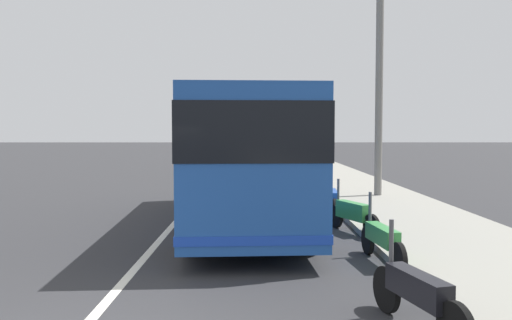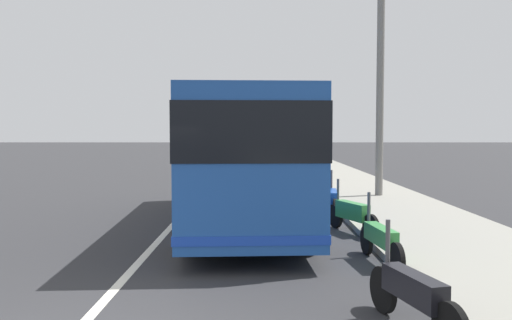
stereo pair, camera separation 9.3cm
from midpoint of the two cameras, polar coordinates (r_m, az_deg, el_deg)
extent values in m
cube|color=gray|center=(16.03, 15.34, -5.33)|extent=(110.00, 3.60, 0.14)
cube|color=silver|center=(15.63, -7.68, -5.70)|extent=(110.00, 0.16, 0.01)
cube|color=#1E4C9E|center=(13.52, -1.20, 0.53)|extent=(10.15, 3.14, 2.87)
cube|color=black|center=(13.50, -1.21, 3.08)|extent=(10.19, 3.18, 1.02)
cube|color=#193FB2|center=(13.62, -1.20, -4.45)|extent=(10.18, 3.17, 0.16)
cylinder|color=black|center=(16.83, -5.62, -3.36)|extent=(1.01, 0.35, 1.00)
cylinder|color=black|center=(16.89, 2.53, -3.32)|extent=(1.01, 0.35, 1.00)
cylinder|color=black|center=(10.49, -7.24, -7.30)|extent=(1.01, 0.35, 1.00)
cylinder|color=black|center=(10.58, 5.89, -7.20)|extent=(1.01, 0.35, 1.00)
cylinder|color=black|center=(7.33, 13.98, -13.50)|extent=(0.62, 0.23, 0.61)
cube|color=black|center=(6.64, 17.12, -13.06)|extent=(1.14, 0.51, 0.33)
cylinder|color=#4C4C51|center=(7.09, 14.48, -9.08)|extent=(0.06, 0.06, 0.70)
cylinder|color=black|center=(10.54, 12.16, -8.49)|extent=(0.57, 0.14, 0.57)
cylinder|color=black|center=(9.10, 15.34, -10.40)|extent=(0.57, 0.14, 0.57)
cube|color=#338C3F|center=(9.76, 13.65, -7.95)|extent=(1.20, 0.37, 0.31)
cylinder|color=#4C4C51|center=(10.33, 12.41, -5.36)|extent=(0.06, 0.06, 0.70)
cylinder|color=black|center=(13.24, 8.82, -6.09)|extent=(0.55, 0.29, 0.56)
cylinder|color=black|center=(11.99, 12.59, -7.10)|extent=(0.55, 0.29, 0.56)
cube|color=#338C3F|center=(12.57, 10.62, -5.45)|extent=(1.14, 0.66, 0.40)
cylinder|color=#4C4C51|center=(13.07, 9.10, -3.56)|extent=(0.06, 0.06, 0.70)
cylinder|color=black|center=(16.21, 8.32, -4.39)|extent=(0.57, 0.13, 0.57)
cylinder|color=black|center=(14.47, 8.73, -5.30)|extent=(0.57, 0.13, 0.57)
cube|color=#1947A5|center=(15.31, 8.52, -3.89)|extent=(1.33, 0.35, 0.32)
cylinder|color=#4C4C51|center=(16.02, 8.37, -2.32)|extent=(0.06, 0.06, 0.70)
cube|color=#2D7238|center=(27.98, -0.77, -0.57)|extent=(4.29, 2.12, 0.83)
cube|color=black|center=(27.77, -0.75, 0.88)|extent=(2.07, 1.84, 0.60)
cylinder|color=black|center=(29.35, -2.55, -0.94)|extent=(0.65, 0.26, 0.64)
cylinder|color=black|center=(29.42, 0.78, -0.92)|extent=(0.65, 0.26, 0.64)
cylinder|color=black|center=(26.60, -2.48, -1.36)|extent=(0.65, 0.26, 0.64)
cylinder|color=black|center=(26.68, 1.20, -1.34)|extent=(0.65, 0.26, 0.64)
cube|color=red|center=(33.78, 0.02, -0.01)|extent=(4.12, 1.96, 0.74)
cube|color=black|center=(33.66, 0.02, 1.08)|extent=(2.13, 1.74, 0.56)
cylinder|color=black|center=(35.11, -1.40, -0.27)|extent=(0.65, 0.25, 0.64)
cylinder|color=black|center=(35.17, 1.27, -0.26)|extent=(0.65, 0.25, 0.64)
cylinder|color=black|center=(32.44, -1.34, -0.55)|extent=(0.65, 0.25, 0.64)
cylinder|color=black|center=(32.51, 1.55, -0.54)|extent=(0.65, 0.25, 0.64)
cube|color=red|center=(42.93, -0.64, 0.73)|extent=(4.24, 1.95, 0.85)
cube|color=black|center=(42.98, -0.65, 1.65)|extent=(2.29, 1.73, 0.52)
cylinder|color=black|center=(44.31, -1.74, 0.43)|extent=(0.65, 0.24, 0.64)
cylinder|color=black|center=(44.34, 0.37, 0.44)|extent=(0.65, 0.24, 0.64)
cylinder|color=black|center=(41.55, -1.73, 0.26)|extent=(0.65, 0.24, 0.64)
cylinder|color=black|center=(41.59, 0.53, 0.26)|extent=(0.65, 0.24, 0.64)
cube|color=black|center=(57.03, -0.23, 1.29)|extent=(4.20, 1.79, 0.79)
cube|color=black|center=(56.94, -0.23, 1.94)|extent=(2.29, 1.64, 0.52)
cylinder|color=black|center=(58.43, -1.02, 1.08)|extent=(0.64, 0.22, 0.64)
cylinder|color=black|center=(58.43, 0.55, 1.08)|extent=(0.64, 0.22, 0.64)
cylinder|color=black|center=(55.66, -1.06, 0.98)|extent=(0.64, 0.22, 0.64)
cylinder|color=black|center=(55.66, 0.59, 0.98)|extent=(0.64, 0.22, 0.64)
cylinder|color=slate|center=(19.06, 13.46, 7.32)|extent=(0.26, 0.26, 7.64)
camera|label=1|loc=(0.05, -89.81, 0.01)|focal=36.84mm
camera|label=2|loc=(0.05, 90.19, -0.01)|focal=36.84mm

